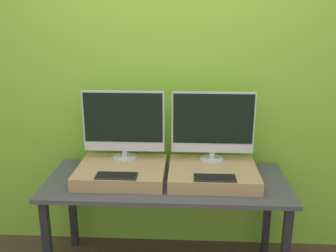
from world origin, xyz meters
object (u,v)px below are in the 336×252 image
at_px(monitor_left, 124,123).
at_px(keyboard_right, 215,178).
at_px(keyboard_left, 116,176).
at_px(monitor_right, 213,125).

distance_m(monitor_left, keyboard_right, 0.76).
bearing_deg(keyboard_left, monitor_right, 27.56).
distance_m(monitor_left, keyboard_left, 0.42).
bearing_deg(monitor_right, monitor_left, 180.00).
xyz_separation_m(monitor_right, keyboard_right, (0.00, -0.33, -0.26)).
bearing_deg(monitor_right, keyboard_right, -90.00).
bearing_deg(keyboard_right, keyboard_left, 180.00).
height_order(monitor_left, keyboard_left, monitor_left).
height_order(monitor_right, keyboard_right, monitor_right).
height_order(monitor_left, keyboard_right, monitor_left).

